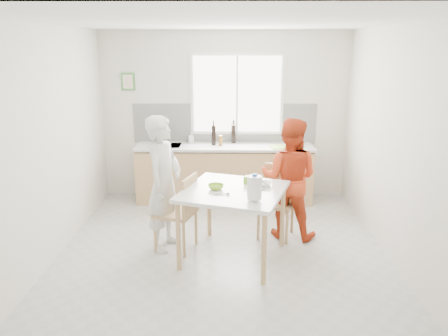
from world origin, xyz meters
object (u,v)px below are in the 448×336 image
object	(u,v)px
wine_bottle_a	(214,135)
wine_bottle_b	(233,134)
person_white	(164,184)
chair_far	(277,197)
bowl_green	(216,187)
chair_left	(181,209)
milk_jug	(255,187)
bowl_white	(264,184)
person_red	(289,179)
dining_table	(234,197)

from	to	relation	value
wine_bottle_a	wine_bottle_b	distance (m)	0.35
person_white	wine_bottle_a	world-z (taller)	person_white
chair_far	bowl_green	bearing A→B (deg)	-122.24
chair_left	wine_bottle_b	distance (m)	2.18
bowl_green	milk_jug	world-z (taller)	milk_jug
wine_bottle_a	chair_left	bearing A→B (deg)	-100.44
person_white	bowl_white	bearing A→B (deg)	-78.16
bowl_white	person_red	bearing A→B (deg)	54.21
chair_left	milk_jug	size ratio (longest dim) A/B	3.45
person_red	wine_bottle_b	world-z (taller)	person_red
dining_table	person_red	bearing A→B (deg)	41.80
chair_far	milk_jug	xyz separation A→B (m)	(-0.36, -1.04, 0.48)
dining_table	wine_bottle_b	distance (m)	2.23
milk_jug	dining_table	bearing A→B (deg)	139.30
wine_bottle_b	bowl_green	bearing A→B (deg)	-95.66
wine_bottle_a	wine_bottle_b	xyz separation A→B (m)	(0.32, 0.16, -0.01)
chair_far	person_red	world-z (taller)	person_red
chair_far	wine_bottle_a	world-z (taller)	wine_bottle_a
milk_jug	bowl_green	bearing A→B (deg)	156.42
dining_table	person_red	size ratio (longest dim) A/B	0.88
chair_left	chair_far	bearing A→B (deg)	128.66
chair_left	person_white	distance (m)	0.38
wine_bottle_a	wine_bottle_b	world-z (taller)	wine_bottle_a
chair_far	bowl_green	world-z (taller)	chair_far
bowl_green	bowl_white	distance (m)	0.58
person_red	bowl_green	size ratio (longest dim) A/B	8.84
dining_table	bowl_white	bearing A→B (deg)	21.86
dining_table	bowl_white	size ratio (longest dim) A/B	7.37
person_white	milk_jug	bearing A→B (deg)	-102.91
wine_bottle_b	chair_left	bearing A→B (deg)	-108.14
dining_table	wine_bottle_a	world-z (taller)	wine_bottle_a
dining_table	wine_bottle_b	size ratio (longest dim) A/B	4.67
person_white	wine_bottle_b	xyz separation A→B (m)	(0.86, 1.94, 0.23)
chair_left	bowl_green	world-z (taller)	chair_left
chair_far	person_red	distance (m)	0.31
bowl_white	person_white	bearing A→B (deg)	173.90
bowl_green	bowl_white	world-z (taller)	bowl_green
chair_far	milk_jug	world-z (taller)	milk_jug
person_red	bowl_white	world-z (taller)	person_red
dining_table	chair_far	distance (m)	0.93
chair_left	wine_bottle_b	size ratio (longest dim) A/B	3.20
bowl_green	wine_bottle_b	distance (m)	2.22
bowl_white	milk_jug	bearing A→B (deg)	-105.34
person_white	wine_bottle_a	xyz separation A→B (m)	(0.54, 1.78, 0.24)
chair_left	wine_bottle_a	world-z (taller)	wine_bottle_a
chair_left	wine_bottle_a	bearing A→B (deg)	-172.50
chair_far	person_white	world-z (taller)	person_white
chair_far	person_white	size ratio (longest dim) A/B	0.57
chair_left	dining_table	bearing A→B (deg)	90.00
person_white	wine_bottle_a	size ratio (longest dim) A/B	5.24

